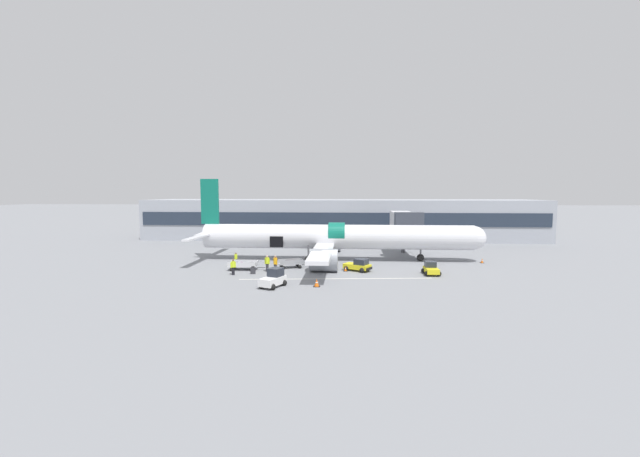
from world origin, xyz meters
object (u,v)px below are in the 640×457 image
Objects in this scene: ground_crew_loader_a at (267,263)px; ground_crew_supervisor at (233,267)px; ground_crew_loader_b at (236,259)px; ground_crew_driver at (275,263)px; suitcase_on_tarmac_upright at (253,271)px; baggage_cart_queued at (291,264)px; airplane at (333,238)px; baggage_tug_lead at (431,269)px; baggage_cart_loading at (244,265)px; baggage_tug_rear at (358,266)px; baggage_tug_mid at (274,279)px.

ground_crew_supervisor is at bearing -146.67° from ground_crew_loader_a.
ground_crew_driver is (5.52, -3.70, 0.15)m from ground_crew_loader_b.
baggage_cart_queued is at bearing 46.72° from suitcase_on_tarmac_upright.
airplane is 10.31× the size of baggage_cart_queued.
baggage_tug_lead is at bearing -0.12° from ground_crew_driver.
ground_crew_loader_a is (2.82, -0.74, 0.45)m from baggage_cart_loading.
suitcase_on_tarmac_upright is (1.57, -2.23, -0.13)m from baggage_cart_loading.
baggage_cart_loading is 2.44× the size of ground_crew_supervisor.
baggage_cart_queued is at bearing 38.57° from ground_crew_supervisor.
baggage_tug_lead is 0.60× the size of baggage_cart_loading.
baggage_tug_rear is at bearing -9.13° from ground_crew_loader_b.
ground_crew_loader_a reaches higher than baggage_tug_lead.
baggage_tug_lead reaches higher than baggage_cart_queued.
baggage_tug_lead is at bearing -37.18° from airplane.
baggage_tug_lead is (10.89, -8.26, -2.34)m from airplane.
suitcase_on_tarmac_upright is at bearing -133.28° from baggage_cart_queued.
baggage_cart_queued is (0.28, 9.35, -0.24)m from baggage_tug_mid.
ground_crew_loader_b is (-6.61, 10.40, 0.10)m from baggage_tug_mid.
ground_crew_supervisor is (-0.41, -2.86, 0.40)m from baggage_cart_loading.
ground_crew_supervisor is (-13.36, -3.14, 0.29)m from baggage_tug_rear.
baggage_tug_rear reaches higher than baggage_tug_lead.
ground_crew_loader_b reaches higher than baggage_cart_loading.
baggage_tug_rear is at bearing 5.71° from ground_crew_loader_a.
baggage_cart_loading is 2.27× the size of ground_crew_driver.
baggage_tug_rear is at bearing 169.90° from baggage_tug_lead.
baggage_cart_loading is 4.94× the size of suitcase_on_tarmac_upright.
ground_crew_driver is 2.59m from suitcase_on_tarmac_upright.
baggage_tug_rear is (-7.72, 1.38, 0.03)m from baggage_tug_lead.
ground_crew_supervisor is (-3.23, -2.12, -0.05)m from ground_crew_loader_a.
baggage_tug_lead is at bearing -9.47° from ground_crew_loader_b.
baggage_tug_mid reaches higher than ground_crew_loader_b.
ground_crew_loader_b reaches higher than suitcase_on_tarmac_upright.
airplane is 10.71m from ground_crew_loader_a.
ground_crew_driver is at bearing 179.88° from baggage_tug_lead.
baggage_cart_queued is at bearing 88.31° from baggage_tug_mid.
ground_crew_loader_b is (-1.72, 2.63, 0.32)m from baggage_cart_loading.
ground_crew_driver reaches higher than baggage_cart_loading.
baggage_tug_rear is 2.13× the size of ground_crew_loader_b.
ground_crew_driver is (3.80, -1.06, 0.47)m from baggage_cart_loading.
baggage_tug_mid is 6.46m from suitcase_on_tarmac_upright.
airplane reaches higher than baggage_tug_mid.
baggage_cart_queued is (-4.62, -5.57, -2.45)m from airplane.
airplane reaches higher than baggage_cart_queued.
ground_crew_loader_b is 5.89m from suitcase_on_tarmac_upright.
ground_crew_loader_b reaches higher than baggage_tug_rear.
ground_crew_loader_b is at bearing 124.06° from suitcase_on_tarmac_upright.
ground_crew_loader_b is 0.84× the size of ground_crew_driver.
baggage_tug_lead reaches higher than baggage_cart_loading.
ground_crew_loader_a is 3.87m from ground_crew_supervisor.
ground_crew_loader_b is at bearing 170.87° from baggage_tug_rear.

